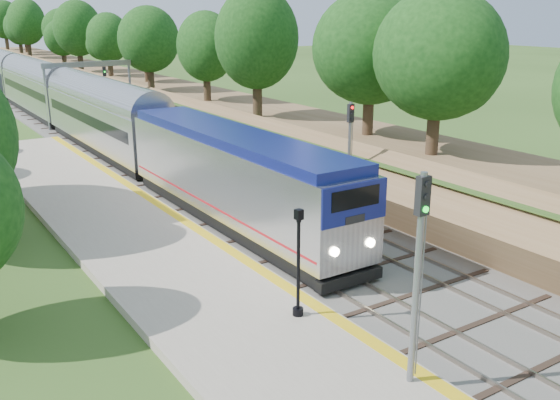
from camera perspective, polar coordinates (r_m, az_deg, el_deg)
trackbed at (r=67.89m, az=-18.38°, el=7.00°), size 9.50×170.00×0.28m
platform at (r=25.34m, az=-7.57°, el=-8.01°), size 6.40×68.00×0.38m
yellow_stripe at (r=26.47m, az=-1.99°, el=-6.27°), size 0.55×68.00×0.01m
embankment at (r=70.16m, az=-11.88°, el=9.36°), size 10.64×170.00×11.70m
signal_gantry at (r=62.61m, az=-17.13°, el=10.74°), size 8.40×0.38×6.20m
trees_behind_platform at (r=26.57m, az=-24.12°, el=1.76°), size 7.82×53.32×7.21m
train at (r=82.53m, az=-22.84°, el=9.82°), size 3.21×128.67×4.72m
lamppost_far at (r=21.93m, az=1.69°, el=-6.34°), size 0.39×0.39×3.97m
signal_platform at (r=17.71m, az=12.54°, el=-5.16°), size 0.37×0.30×6.35m
signal_farside at (r=33.78m, az=6.37°, el=4.92°), size 0.33×0.26×6.07m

